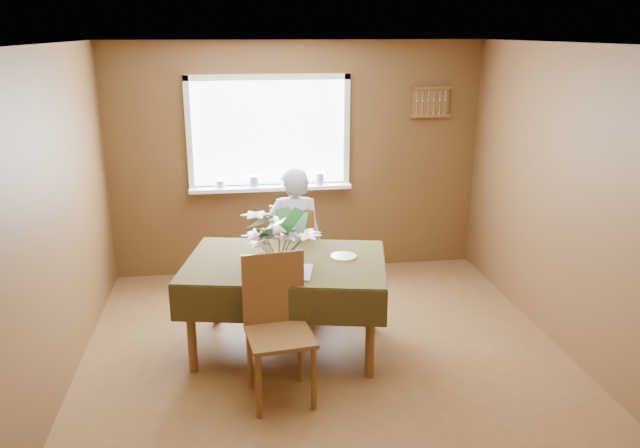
{
  "coord_description": "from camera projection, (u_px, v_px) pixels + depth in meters",
  "views": [
    {
      "loc": [
        -0.71,
        -4.34,
        2.59
      ],
      "look_at": [
        0.0,
        0.55,
        1.05
      ],
      "focal_mm": 35.0,
      "sensor_mm": 36.0,
      "label": 1
    }
  ],
  "objects": [
    {
      "name": "floor",
      "position": [
        330.0,
        370.0,
        4.97
      ],
      "size": [
        4.5,
        4.5,
        0.0
      ],
      "primitive_type": "plane",
      "color": "brown",
      "rests_on": "ground"
    },
    {
      "name": "chair_near",
      "position": [
        277.0,
        322.0,
        4.5
      ],
      "size": [
        0.51,
        0.51,
        1.07
      ],
      "rotation": [
        0.0,
        0.0,
        0.12
      ],
      "color": "brown",
      "rests_on": "floor"
    },
    {
      "name": "window_assembly",
      "position": [
        270.0,
        151.0,
        6.6
      ],
      "size": [
        1.72,
        0.2,
        1.22
      ],
      "color": "white",
      "rests_on": "wall_back"
    },
    {
      "name": "chair_far",
      "position": [
        297.0,
        252.0,
        5.96
      ],
      "size": [
        0.6,
        0.6,
        1.03
      ],
      "rotation": [
        0.0,
        0.0,
        2.62
      ],
      "color": "brown",
      "rests_on": "floor"
    },
    {
      "name": "wall_front",
      "position": [
        421.0,
        383.0,
        2.48
      ],
      "size": [
        4.0,
        0.0,
        4.0
      ],
      "primitive_type": "plane",
      "rotation": [
        -1.57,
        0.0,
        0.0
      ],
      "color": "brown",
      "rests_on": "floor"
    },
    {
      "name": "table_knife",
      "position": [
        298.0,
        269.0,
        4.89
      ],
      "size": [
        0.03,
        0.24,
        0.0
      ],
      "primitive_type": "cube",
      "rotation": [
        0.0,
        0.0,
        0.03
      ],
      "color": "silver",
      "rests_on": "dining_table"
    },
    {
      "name": "seated_woman",
      "position": [
        295.0,
        241.0,
        5.84
      ],
      "size": [
        0.54,
        0.38,
        1.41
      ],
      "primitive_type": "imported",
      "rotation": [
        0.0,
        0.0,
        3.05
      ],
      "color": "white",
      "rests_on": "floor"
    },
    {
      "name": "wall_left",
      "position": [
        47.0,
        232.0,
        4.33
      ],
      "size": [
        0.0,
        4.5,
        4.5
      ],
      "primitive_type": "plane",
      "rotation": [
        1.57,
        0.0,
        1.57
      ],
      "color": "brown",
      "rests_on": "floor"
    },
    {
      "name": "side_plate",
      "position": [
        344.0,
        256.0,
        5.17
      ],
      "size": [
        0.25,
        0.25,
        0.01
      ],
      "primitive_type": "cylinder",
      "rotation": [
        0.0,
        0.0,
        0.2
      ],
      "color": "white",
      "rests_on": "dining_table"
    },
    {
      "name": "spoon_rack",
      "position": [
        431.0,
        102.0,
        6.72
      ],
      "size": [
        0.44,
        0.05,
        0.33
      ],
      "color": "brown",
      "rests_on": "wall_back"
    },
    {
      "name": "wall_back",
      "position": [
        297.0,
        160.0,
        6.73
      ],
      "size": [
        4.0,
        0.0,
        4.0
      ],
      "primitive_type": "plane",
      "rotation": [
        1.57,
        0.0,
        0.0
      ],
      "color": "brown",
      "rests_on": "floor"
    },
    {
      "name": "wall_right",
      "position": [
        583.0,
        209.0,
        4.88
      ],
      "size": [
        0.0,
        4.5,
        4.5
      ],
      "primitive_type": "plane",
      "rotation": [
        1.57,
        0.0,
        -1.57
      ],
      "color": "brown",
      "rests_on": "floor"
    },
    {
      "name": "dining_table",
      "position": [
        286.0,
        271.0,
        5.13
      ],
      "size": [
        1.82,
        1.42,
        0.8
      ],
      "rotation": [
        0.0,
        0.0,
        -0.21
      ],
      "color": "brown",
      "rests_on": "floor"
    },
    {
      "name": "flower_bouquet",
      "position": [
        278.0,
        235.0,
        4.74
      ],
      "size": [
        0.56,
        0.56,
        0.48
      ],
      "rotation": [
        0.0,
        0.0,
        0.17
      ],
      "color": "white",
      "rests_on": "dining_table"
    },
    {
      "name": "ceiling",
      "position": [
        332.0,
        44.0,
        4.23
      ],
      "size": [
        4.5,
        4.5,
        0.0
      ],
      "primitive_type": "plane",
      "rotation": [
        3.14,
        0.0,
        0.0
      ],
      "color": "white",
      "rests_on": "wall_back"
    }
  ]
}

